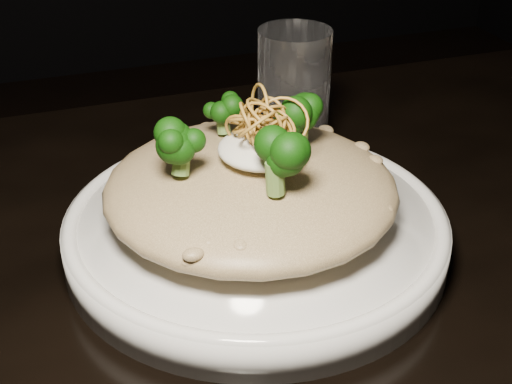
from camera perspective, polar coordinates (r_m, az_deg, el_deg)
table at (r=0.64m, az=4.49°, el=-12.55°), size 1.10×0.80×0.75m
plate at (r=0.60m, az=0.00°, el=-3.16°), size 0.32×0.32×0.03m
risotto at (r=0.58m, az=-0.43°, el=0.35°), size 0.24×0.24×0.05m
broccoli at (r=0.55m, az=-0.42°, el=5.13°), size 0.16×0.16×0.06m
cheese at (r=0.56m, az=0.50°, el=3.48°), size 0.07×0.07×0.02m
shallots at (r=0.55m, az=0.67°, el=6.18°), size 0.06×0.06×0.04m
drinking_glass at (r=0.74m, az=3.02°, el=7.97°), size 0.09×0.09×0.13m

